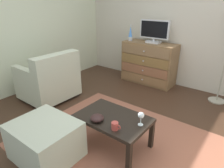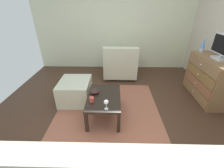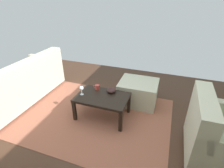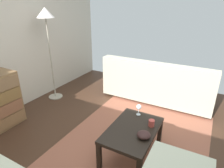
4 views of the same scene
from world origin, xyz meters
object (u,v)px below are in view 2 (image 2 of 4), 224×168
Objects in this scene: mug at (92,100)px; lava_lamp at (203,45)px; ottoman at (75,91)px; bowl_decorative at (94,92)px; dresser at (209,79)px; tv at (223,47)px; armchair at (120,64)px; wine_glass at (106,102)px; coffee_table at (104,99)px.

lava_lamp is at bearing 119.73° from mug.
bowl_decorative is at bearing 49.97° from ottoman.
lava_lamp is at bearing -174.56° from dresser.
lava_lamp is at bearing 114.51° from bowl_decorative.
dresser is 0.67m from tv.
armchair is 1.24× the size of ottoman.
dresser reaches higher than ottoman.
lava_lamp is at bearing -172.54° from tv.
tv is 5.41× the size of mug.
lava_lamp is 2.89× the size of mug.
lava_lamp is 0.47× the size of ottoman.
wine_glass is at bearing -65.65° from tv.
dresser is at bearing 103.87° from bowl_decorative.
coffee_table is 7.45× the size of mug.
ottoman is at bearing -86.13° from dresser.
wine_glass reaches higher than coffee_table.
dresser is at bearing 5.44° from lava_lamp.
mug is (-0.17, -0.24, -0.07)m from wine_glass.
coffee_table is 1.21× the size of ottoman.
wine_glass is 1.00× the size of bowl_decorative.
lava_lamp is 2.88m from ottoman.
tv is 0.53m from lava_lamp.
dresser is 2.21m from coffee_table.
armchair is at bearing -119.11° from dresser.
armchair is (-1.82, 0.50, -0.09)m from mug.
tv is at bearing 59.82° from armchair.
coffee_table is at bearing -170.01° from wine_glass.
wine_glass is 0.22× the size of ottoman.
armchair is (-1.00, -1.79, -0.08)m from dresser.
coffee_table is 0.22m from bowl_decorative.
wine_glass is 0.30m from mug.
bowl_decorative is 0.22× the size of ottoman.
mug reaches higher than coffee_table.
wine_glass reaches higher than ottoman.
mug is (1.28, -2.25, -0.57)m from lava_lamp.
wine_glass is at bearing 28.36° from bowl_decorative.
dresser is 9.78× the size of mug.
tv is 2.34m from coffee_table.
coffee_table is 0.26m from mug.
lava_lamp reaches higher than bowl_decorative.
ottoman is (1.18, -0.94, -0.14)m from armchair.
mug is 0.26m from bowl_decorative.
armchair is (-1.06, -1.82, -0.75)m from tv.
dresser is 1.81× the size of tv.
dresser is 7.10× the size of wine_glass.
lava_lamp is 2.10× the size of wine_glass.
wine_glass is (0.94, -2.07, -0.59)m from tv.
tv reaches higher than armchair.
armchair is at bearing 141.50° from ottoman.
ottoman is at bearing -139.85° from wine_glass.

